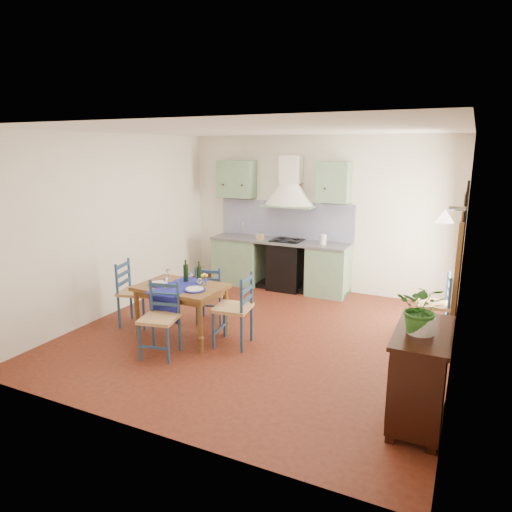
# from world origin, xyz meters

# --- Properties ---
(floor) EXTENTS (5.00, 5.00, 0.00)m
(floor) POSITION_xyz_m (0.00, 0.00, 0.00)
(floor) COLOR #48160F
(floor) RESTS_ON ground
(back_wall) EXTENTS (5.00, 0.96, 2.80)m
(back_wall) POSITION_xyz_m (-0.47, 2.29, 1.05)
(back_wall) COLOR silver
(back_wall) RESTS_ON ground
(right_wall) EXTENTS (0.26, 5.00, 2.80)m
(right_wall) POSITION_xyz_m (2.50, 0.28, 1.34)
(right_wall) COLOR silver
(right_wall) RESTS_ON ground
(left_wall) EXTENTS (0.04, 5.00, 2.80)m
(left_wall) POSITION_xyz_m (-2.50, 0.00, 1.40)
(left_wall) COLOR silver
(left_wall) RESTS_ON ground
(ceiling) EXTENTS (5.00, 5.00, 0.01)m
(ceiling) POSITION_xyz_m (0.00, 0.00, 2.80)
(ceiling) COLOR white
(ceiling) RESTS_ON back_wall
(dining_table) EXTENTS (1.19, 0.89, 1.06)m
(dining_table) POSITION_xyz_m (-0.93, -0.52, 0.66)
(dining_table) COLOR brown
(dining_table) RESTS_ON ground
(chair_near) EXTENTS (0.52, 0.52, 0.94)m
(chair_near) POSITION_xyz_m (-0.86, -1.10, 0.48)
(chair_near) COLOR navy
(chair_near) RESTS_ON ground
(chair_far) EXTENTS (0.52, 0.52, 0.89)m
(chair_far) POSITION_xyz_m (-0.86, 0.13, 0.46)
(chair_far) COLOR navy
(chair_far) RESTS_ON ground
(chair_left) EXTENTS (0.55, 0.55, 0.97)m
(chair_left) POSITION_xyz_m (-1.83, -0.43, 0.50)
(chair_left) COLOR navy
(chair_left) RESTS_ON ground
(chair_right) EXTENTS (0.51, 0.51, 0.98)m
(chair_right) POSITION_xyz_m (-0.14, -0.44, 0.51)
(chair_right) COLOR navy
(chair_right) RESTS_ON ground
(chair_spare) EXTENTS (0.48, 0.48, 0.92)m
(chair_spare) POSITION_xyz_m (2.23, 0.94, 0.48)
(chair_spare) COLOR navy
(chair_spare) RESTS_ON ground
(sideboard) EXTENTS (0.50, 1.05, 0.94)m
(sideboard) POSITION_xyz_m (2.26, -1.24, 0.51)
(sideboard) COLOR black
(sideboard) RESTS_ON ground
(potted_plant) EXTENTS (0.44, 0.39, 0.47)m
(potted_plant) POSITION_xyz_m (2.24, -1.32, 1.17)
(potted_plant) COLOR #2C6823
(potted_plant) RESTS_ON sideboard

